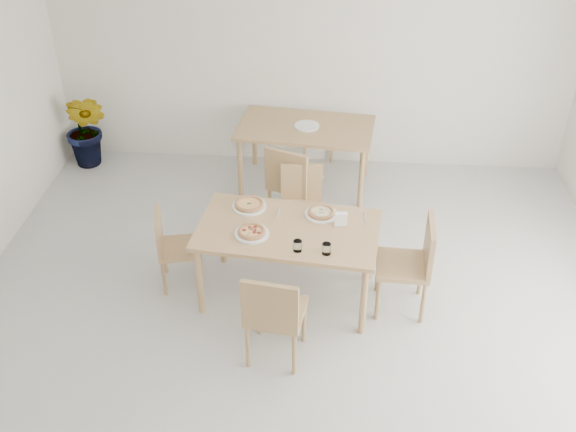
# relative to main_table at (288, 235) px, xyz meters

# --- Properties ---
(main_table) EXTENTS (1.66, 1.05, 0.75)m
(main_table) POSITION_rel_main_table_xyz_m (0.00, 0.00, 0.00)
(main_table) COLOR tan
(main_table) RESTS_ON ground
(chair_south) EXTENTS (0.51, 0.51, 0.91)m
(chair_south) POSITION_rel_main_table_xyz_m (-0.05, -0.84, -0.15)
(chair_south) COLOR tan
(chair_south) RESTS_ON ground
(chair_north) EXTENTS (0.45, 0.45, 0.84)m
(chair_north) POSITION_rel_main_table_xyz_m (0.07, 0.87, -0.19)
(chair_north) COLOR tan
(chair_north) RESTS_ON ground
(chair_west) EXTENTS (0.46, 0.46, 0.78)m
(chair_west) POSITION_rel_main_table_xyz_m (-1.08, 0.09, -0.22)
(chair_west) COLOR tan
(chair_west) RESTS_ON ground
(chair_east) EXTENTS (0.47, 0.47, 0.92)m
(chair_east) POSITION_rel_main_table_xyz_m (1.10, -0.09, -0.14)
(chair_east) COLOR tan
(chair_east) RESTS_ON ground
(plate_margherita) EXTENTS (0.32, 0.32, 0.02)m
(plate_margherita) POSITION_rel_main_table_xyz_m (-0.38, 0.31, 0.09)
(plate_margherita) COLOR white
(plate_margherita) RESTS_ON main_table
(plate_mushroom) EXTENTS (0.29, 0.29, 0.02)m
(plate_mushroom) POSITION_rel_main_table_xyz_m (0.28, 0.23, 0.09)
(plate_mushroom) COLOR white
(plate_mushroom) RESTS_ON main_table
(plate_pepperoni) EXTENTS (0.30, 0.30, 0.02)m
(plate_pepperoni) POSITION_rel_main_table_xyz_m (-0.30, -0.12, 0.09)
(plate_pepperoni) COLOR white
(plate_pepperoni) RESTS_ON main_table
(pizza_margherita) EXTENTS (0.32, 0.32, 0.03)m
(pizza_margherita) POSITION_rel_main_table_xyz_m (-0.38, 0.31, 0.11)
(pizza_margherita) COLOR tan
(pizza_margherita) RESTS_ON plate_margherita
(pizza_mushroom) EXTENTS (0.27, 0.27, 0.03)m
(pizza_mushroom) POSITION_rel_main_table_xyz_m (0.28, 0.23, 0.11)
(pizza_mushroom) COLOR tan
(pizza_mushroom) RESTS_ON plate_mushroom
(pizza_pepperoni) EXTENTS (0.26, 0.26, 0.03)m
(pizza_pepperoni) POSITION_rel_main_table_xyz_m (-0.30, -0.12, 0.11)
(pizza_pepperoni) COLOR tan
(pizza_pepperoni) RESTS_ON plate_pepperoni
(tumbler_a) EXTENTS (0.07, 0.07, 0.10)m
(tumbler_a) POSITION_rel_main_table_xyz_m (0.10, -0.32, 0.13)
(tumbler_a) COLOR white
(tumbler_a) RESTS_ON main_table
(tumbler_b) EXTENTS (0.07, 0.07, 0.10)m
(tumbler_b) POSITION_rel_main_table_xyz_m (0.34, -0.34, 0.13)
(tumbler_b) COLOR white
(tumbler_b) RESTS_ON main_table
(napkin_holder) EXTENTS (0.12, 0.07, 0.13)m
(napkin_holder) POSITION_rel_main_table_xyz_m (0.46, 0.07, 0.14)
(napkin_holder) COLOR silver
(napkin_holder) RESTS_ON main_table
(fork_a) EXTENTS (0.02, 0.17, 0.01)m
(fork_a) POSITION_rel_main_table_xyz_m (-0.11, 0.22, 0.08)
(fork_a) COLOR silver
(fork_a) RESTS_ON main_table
(fork_b) EXTENTS (0.03, 0.17, 0.01)m
(fork_b) POSITION_rel_main_table_xyz_m (0.67, 0.21, 0.08)
(fork_b) COLOR silver
(fork_b) RESTS_ON main_table
(second_table) EXTENTS (1.58, 1.01, 0.75)m
(second_table) POSITION_rel_main_table_xyz_m (0.04, 1.98, -0.00)
(second_table) COLOR tan
(second_table) RESTS_ON ground
(chair_back_s) EXTENTS (0.60, 0.60, 0.93)m
(chair_back_s) POSITION_rel_main_table_xyz_m (-0.06, 1.15, -0.13)
(chair_back_s) COLOR tan
(chair_back_s) RESTS_ON ground
(chair_back_n) EXTENTS (0.45, 0.45, 0.79)m
(chair_back_n) POSITION_rel_main_table_xyz_m (0.13, 2.73, -0.21)
(chair_back_n) COLOR tan
(chair_back_n) RESTS_ON ground
(plate_empty) EXTENTS (0.28, 0.28, 0.02)m
(plate_empty) POSITION_rel_main_table_xyz_m (0.06, 1.97, 0.09)
(plate_empty) COLOR white
(plate_empty) RESTS_ON second_table
(potted_plant) EXTENTS (0.63, 0.57, 0.96)m
(potted_plant) POSITION_rel_main_table_xyz_m (-2.58, 2.23, -0.19)
(potted_plant) COLOR #1D621F
(potted_plant) RESTS_ON ground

